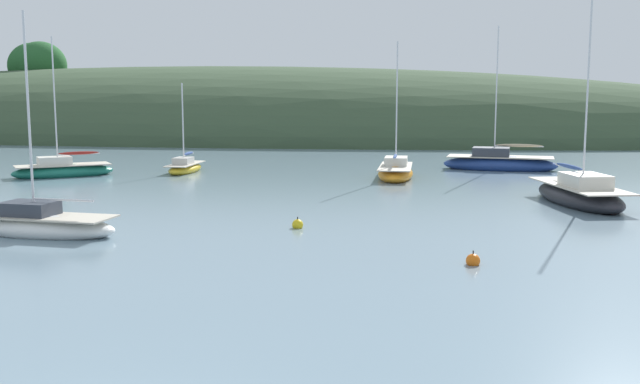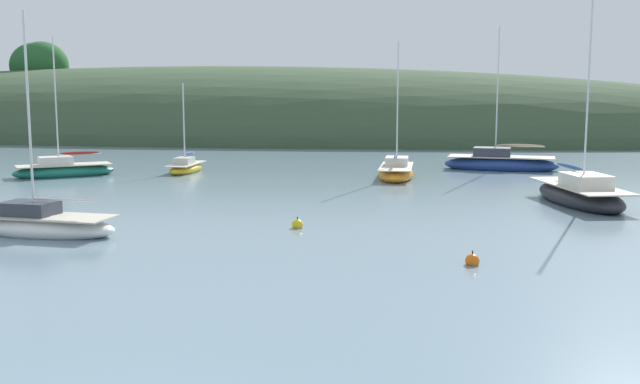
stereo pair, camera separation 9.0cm
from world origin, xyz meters
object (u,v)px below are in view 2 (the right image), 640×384
Objects in this scene: sailboat_teal_outer at (186,167)px; mooring_buoy_inner at (297,225)px; sailboat_yellow_far at (41,225)px; sailboat_black_sloop at (396,172)px; sailboat_cream_ketch at (500,163)px; sailboat_navy_dinghy at (64,170)px; mooring_buoy_outer at (472,261)px; sailboat_blue_center at (580,195)px.

sailboat_teal_outer reaches higher than mooring_buoy_inner.
sailboat_yellow_far is at bearing -84.07° from sailboat_teal_outer.
mooring_buoy_inner is at bearing -98.73° from sailboat_black_sloop.
mooring_buoy_inner is at bearing -58.16° from sailboat_teal_outer.
sailboat_cream_ketch reaches higher than sailboat_teal_outer.
sailboat_cream_ketch reaches higher than sailboat_black_sloop.
mooring_buoy_outer is (24.56, -19.64, -0.27)m from sailboat_navy_dinghy.
sailboat_teal_outer is 21.45m from mooring_buoy_inner.
sailboat_navy_dinghy is 31.44m from mooring_buoy_outer.
sailboat_yellow_far reaches higher than mooring_buoy_outer.
sailboat_navy_dinghy is (-20.71, -2.66, -0.00)m from sailboat_black_sloop.
sailboat_blue_center reaches higher than mooring_buoy_outer.
sailboat_black_sloop is at bearing -3.89° from sailboat_teal_outer.
sailboat_cream_ketch is 1.19× the size of sailboat_yellow_far.
sailboat_teal_outer is at bearing 127.46° from mooring_buoy_outer.
sailboat_teal_outer is 0.61× the size of sailboat_cream_ketch.
sailboat_black_sloop is at bearing 135.65° from sailboat_blue_center.
sailboat_black_sloop is (-9.25, 9.04, -0.06)m from sailboat_blue_center.
sailboat_navy_dinghy is 0.89× the size of sailboat_cream_ketch.
sailboat_blue_center is 1.29× the size of sailboat_yellow_far.
sailboat_cream_ketch is (6.65, 6.06, 0.07)m from sailboat_black_sloop.
sailboat_yellow_far is (-11.77, -20.19, -0.02)m from sailboat_black_sloop.
sailboat_black_sloop reaches higher than mooring_buoy_inner.
sailboat_blue_center reaches higher than sailboat_navy_dinghy.
sailboat_yellow_far is 15.76m from mooring_buoy_outer.
sailboat_cream_ketch reaches higher than sailboat_navy_dinghy.
sailboat_teal_outer is at bearing 28.13° from sailboat_navy_dinghy.
sailboat_yellow_far is (2.20, -21.14, 0.05)m from sailboat_teal_outer.
sailboat_black_sloop is 0.96× the size of sailboat_navy_dinghy.
sailboat_blue_center is 19.94× the size of mooring_buoy_outer.
sailboat_teal_outer is at bearing 156.72° from sailboat_blue_center.
sailboat_blue_center is 30.64m from sailboat_navy_dinghy.
sailboat_navy_dinghy is at bearing 141.02° from mooring_buoy_inner.
sailboat_cream_ketch is 18.37× the size of mooring_buoy_outer.
sailboat_teal_outer is 21.24m from sailboat_cream_ketch.
sailboat_black_sloop is at bearing 7.31° from sailboat_navy_dinghy.
mooring_buoy_outer is at bearing -38.65° from sailboat_navy_dinghy.
sailboat_teal_outer reaches higher than mooring_buoy_outer.
sailboat_cream_ketch is 32.07m from sailboat_yellow_far.
sailboat_black_sloop reaches higher than sailboat_yellow_far.
sailboat_cream_ketch reaches higher than sailboat_yellow_far.
sailboat_teal_outer is 25.28m from sailboat_blue_center.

